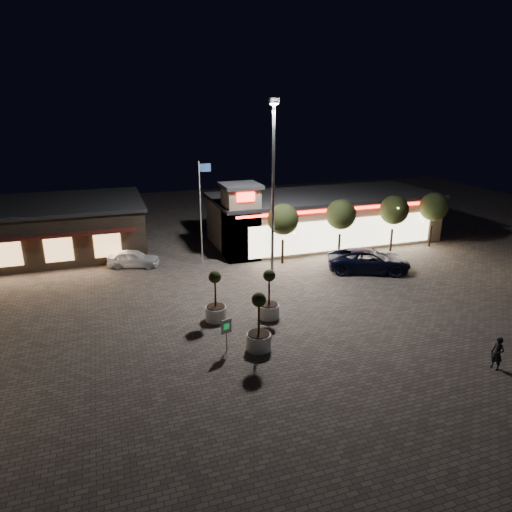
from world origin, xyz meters
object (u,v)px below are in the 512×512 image
object	(u,v)px
pickup_truck	(369,260)
planter_mid	(259,332)
valet_sign	(226,329)
white_sedan	(134,258)
planter_left	(216,305)
pedestrian	(497,353)

from	to	relation	value
pickup_truck	planter_mid	bearing A→B (deg)	149.09
valet_sign	pickup_truck	bearing A→B (deg)	30.97
white_sedan	planter_left	xyz separation A→B (m)	(3.80, -11.04, 0.28)
planter_left	valet_sign	distance (m)	3.64
white_sedan	planter_left	world-z (taller)	planter_left
pickup_truck	white_sedan	size ratio (longest dim) A/B	1.56
white_sedan	planter_mid	xyz separation A→B (m)	(5.08, -14.99, 0.31)
pedestrian	planter_left	bearing A→B (deg)	-139.44
pickup_truck	valet_sign	size ratio (longest dim) A/B	3.42
planter_mid	planter_left	bearing A→B (deg)	107.93
planter_mid	valet_sign	distance (m)	1.67
white_sedan	planter_mid	bearing A→B (deg)	-143.27
pickup_truck	planter_left	distance (m)	13.56
pickup_truck	planter_left	world-z (taller)	planter_left
white_sedan	pedestrian	world-z (taller)	pedestrian
white_sedan	valet_sign	world-z (taller)	valet_sign
planter_mid	pedestrian	bearing A→B (deg)	-28.07
planter_mid	valet_sign	xyz separation A→B (m)	(-1.61, 0.34, 0.27)
white_sedan	pedestrian	bearing A→B (deg)	-125.32
white_sedan	pedestrian	size ratio (longest dim) A/B	2.38
white_sedan	planter_mid	size ratio (longest dim) A/B	1.24
planter_left	planter_mid	xyz separation A→B (m)	(1.28, -3.95, 0.03)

